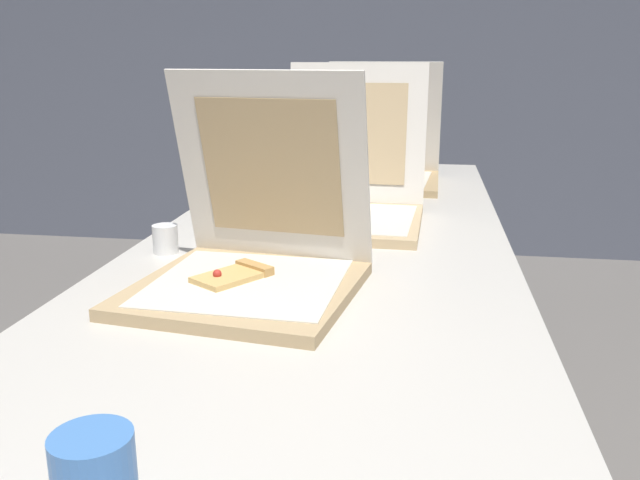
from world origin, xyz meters
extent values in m
cube|color=slate|center=(0.00, 3.29, 1.30)|extent=(10.00, 0.10, 2.60)
cube|color=beige|center=(0.00, 0.67, 0.74)|extent=(0.84, 2.45, 0.03)
cylinder|color=#38383D|center=(-0.35, 1.83, 0.36)|extent=(0.04, 0.04, 0.72)
cylinder|color=#38383D|center=(0.35, 1.83, 0.36)|extent=(0.04, 0.04, 0.72)
cube|color=tan|center=(-0.09, 0.31, 0.77)|extent=(0.43, 0.43, 0.02)
cube|color=silver|center=(-0.09, 0.32, 0.78)|extent=(0.35, 0.35, 0.00)
cube|color=silver|center=(-0.07, 0.46, 0.96)|extent=(0.39, 0.15, 0.37)
cube|color=tan|center=(-0.07, 0.45, 0.96)|extent=(0.28, 0.11, 0.27)
cube|color=#E0B266|center=(-0.12, 0.33, 0.78)|extent=(0.14, 0.15, 0.01)
cube|color=tan|center=(-0.09, 0.38, 0.79)|extent=(0.08, 0.07, 0.02)
sphere|color=red|center=(-0.14, 0.31, 0.79)|extent=(0.02, 0.02, 0.02)
cube|color=tan|center=(0.03, 0.84, 0.77)|extent=(0.39, 0.39, 0.02)
cube|color=silver|center=(0.04, 0.85, 0.78)|extent=(0.34, 0.34, 0.00)
cube|color=silver|center=(0.03, 1.07, 0.96)|extent=(0.38, 0.08, 0.38)
cube|color=tan|center=(0.03, 1.06, 0.96)|extent=(0.28, 0.06, 0.27)
cylinder|color=white|center=(0.04, 0.85, 0.81)|extent=(0.03, 0.03, 0.00)
cylinder|color=white|center=(0.05, 0.85, 0.79)|extent=(0.01, 0.00, 0.03)
cylinder|color=white|center=(0.04, 0.85, 0.79)|extent=(0.01, 0.00, 0.03)
cylinder|color=white|center=(0.04, 0.84, 0.79)|extent=(0.01, 0.00, 0.03)
cube|color=tan|center=(0.08, 1.42, 0.77)|extent=(0.39, 0.39, 0.02)
cube|color=silver|center=(0.07, 1.42, 0.78)|extent=(0.35, 0.35, 0.00)
cube|color=silver|center=(0.08, 1.57, 0.96)|extent=(0.38, 0.09, 0.38)
cube|color=tan|center=(0.08, 1.56, 0.96)|extent=(0.28, 0.06, 0.27)
cube|color=#E5B74C|center=(0.09, 1.41, 0.78)|extent=(0.08, 0.14, 0.01)
cube|color=tan|center=(0.08, 1.47, 0.79)|extent=(0.06, 0.04, 0.02)
sphere|color=#2D6628|center=(0.08, 1.39, 0.79)|extent=(0.02, 0.02, 0.02)
cylinder|color=white|center=(-0.22, 1.08, 0.79)|extent=(0.05, 0.05, 0.06)
cylinder|color=white|center=(-0.33, 0.55, 0.79)|extent=(0.05, 0.05, 0.06)
cylinder|color=white|center=(-0.27, 0.68, 0.79)|extent=(0.05, 0.05, 0.06)
camera|label=1|loc=(0.22, -0.79, 1.17)|focal=37.71mm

